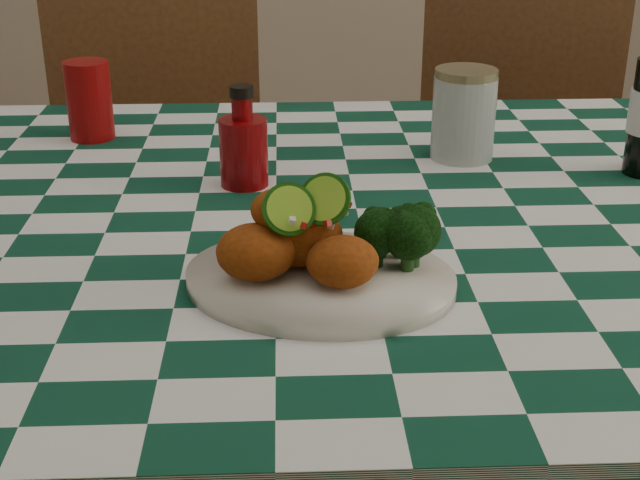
{
  "coord_description": "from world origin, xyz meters",
  "views": [
    {
      "loc": [
        -0.09,
        -1.05,
        1.21
      ],
      "look_at": [
        -0.06,
        -0.22,
        0.84
      ],
      "focal_mm": 50.0,
      "sensor_mm": 36.0,
      "label": 1
    }
  ],
  "objects_px": {
    "fried_chicken_pile": "(311,229)",
    "wooden_chair_left": "(166,210)",
    "dining_table": "(352,459)",
    "red_tumbler": "(89,100)",
    "plate": "(320,280)",
    "wooden_chair_right": "(510,223)",
    "mason_jar": "(464,114)",
    "ketchup_bottle": "(243,136)"
  },
  "relations": [
    {
      "from": "fried_chicken_pile",
      "to": "wooden_chair_right",
      "type": "xyz_separation_m",
      "value": [
        0.45,
        0.9,
        -0.38
      ]
    },
    {
      "from": "dining_table",
      "to": "red_tumbler",
      "type": "distance_m",
      "value": 0.68
    },
    {
      "from": "red_tumbler",
      "to": "ketchup_bottle",
      "type": "height_order",
      "value": "ketchup_bottle"
    },
    {
      "from": "plate",
      "to": "dining_table",
      "type": "bearing_deg",
      "value": 75.74
    },
    {
      "from": "fried_chicken_pile",
      "to": "wooden_chair_left",
      "type": "distance_m",
      "value": 1.03
    },
    {
      "from": "plate",
      "to": "wooden_chair_right",
      "type": "bearing_deg",
      "value": 63.61
    },
    {
      "from": "mason_jar",
      "to": "wooden_chair_right",
      "type": "xyz_separation_m",
      "value": [
        0.22,
        0.48,
        -0.38
      ]
    },
    {
      "from": "plate",
      "to": "wooden_chair_right",
      "type": "height_order",
      "value": "wooden_chair_right"
    },
    {
      "from": "fried_chicken_pile",
      "to": "red_tumbler",
      "type": "height_order",
      "value": "red_tumbler"
    },
    {
      "from": "plate",
      "to": "mason_jar",
      "type": "relative_size",
      "value": 2.13
    },
    {
      "from": "wooden_chair_left",
      "to": "wooden_chair_right",
      "type": "height_order",
      "value": "wooden_chair_left"
    },
    {
      "from": "ketchup_bottle",
      "to": "mason_jar",
      "type": "distance_m",
      "value": 0.33
    },
    {
      "from": "wooden_chair_right",
      "to": "dining_table",
      "type": "bearing_deg",
      "value": -106.36
    },
    {
      "from": "dining_table",
      "to": "plate",
      "type": "xyz_separation_m",
      "value": [
        -0.06,
        -0.22,
        0.4
      ]
    },
    {
      "from": "mason_jar",
      "to": "wooden_chair_left",
      "type": "distance_m",
      "value": 0.81
    },
    {
      "from": "dining_table",
      "to": "mason_jar",
      "type": "distance_m",
      "value": 0.53
    },
    {
      "from": "dining_table",
      "to": "fried_chicken_pile",
      "type": "bearing_deg",
      "value": -106.53
    },
    {
      "from": "red_tumbler",
      "to": "mason_jar",
      "type": "relative_size",
      "value": 0.92
    },
    {
      "from": "plate",
      "to": "red_tumbler",
      "type": "xyz_separation_m",
      "value": [
        -0.34,
        0.54,
        0.05
      ]
    },
    {
      "from": "plate",
      "to": "fried_chicken_pile",
      "type": "xyz_separation_m",
      "value": [
        -0.01,
        0.0,
        0.06
      ]
    },
    {
      "from": "fried_chicken_pile",
      "to": "wooden_chair_right",
      "type": "height_order",
      "value": "wooden_chair_right"
    },
    {
      "from": "dining_table",
      "to": "plate",
      "type": "distance_m",
      "value": 0.46
    },
    {
      "from": "wooden_chair_left",
      "to": "wooden_chair_right",
      "type": "relative_size",
      "value": 1.06
    },
    {
      "from": "wooden_chair_left",
      "to": "dining_table",
      "type": "bearing_deg",
      "value": -72.5
    },
    {
      "from": "red_tumbler",
      "to": "wooden_chair_right",
      "type": "distance_m",
      "value": 0.94
    },
    {
      "from": "dining_table",
      "to": "red_tumbler",
      "type": "xyz_separation_m",
      "value": [
        -0.39,
        0.32,
        0.45
      ]
    },
    {
      "from": "fried_chicken_pile",
      "to": "ketchup_bottle",
      "type": "height_order",
      "value": "ketchup_bottle"
    },
    {
      "from": "wooden_chair_left",
      "to": "fried_chicken_pile",
      "type": "bearing_deg",
      "value": -81.72
    },
    {
      "from": "fried_chicken_pile",
      "to": "mason_jar",
      "type": "relative_size",
      "value": 1.15
    },
    {
      "from": "red_tumbler",
      "to": "ketchup_bottle",
      "type": "bearing_deg",
      "value": -42.11
    },
    {
      "from": "red_tumbler",
      "to": "wooden_chair_right",
      "type": "height_order",
      "value": "wooden_chair_right"
    },
    {
      "from": "ketchup_bottle",
      "to": "mason_jar",
      "type": "xyz_separation_m",
      "value": [
        0.32,
        0.1,
        -0.0
      ]
    },
    {
      "from": "red_tumbler",
      "to": "mason_jar",
      "type": "height_order",
      "value": "mason_jar"
    },
    {
      "from": "wooden_chair_left",
      "to": "red_tumbler",
      "type": "bearing_deg",
      "value": -105.61
    },
    {
      "from": "red_tumbler",
      "to": "mason_jar",
      "type": "bearing_deg",
      "value": -12.15
    },
    {
      "from": "ketchup_bottle",
      "to": "wooden_chair_right",
      "type": "height_order",
      "value": "wooden_chair_right"
    },
    {
      "from": "mason_jar",
      "to": "plate",
      "type": "bearing_deg",
      "value": -118.65
    },
    {
      "from": "dining_table",
      "to": "red_tumbler",
      "type": "bearing_deg",
      "value": 141.02
    },
    {
      "from": "fried_chicken_pile",
      "to": "mason_jar",
      "type": "distance_m",
      "value": 0.48
    },
    {
      "from": "plate",
      "to": "red_tumbler",
      "type": "relative_size",
      "value": 2.32
    },
    {
      "from": "dining_table",
      "to": "mason_jar",
      "type": "relative_size",
      "value": 12.5
    },
    {
      "from": "fried_chicken_pile",
      "to": "red_tumbler",
      "type": "relative_size",
      "value": 1.25
    }
  ]
}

